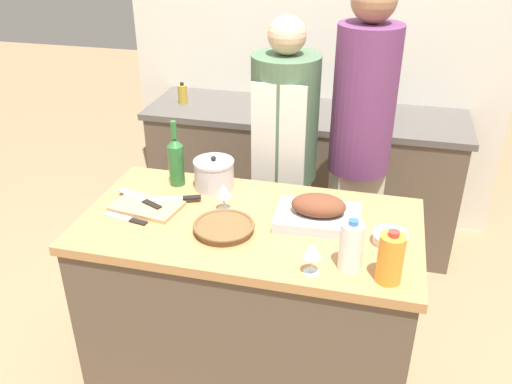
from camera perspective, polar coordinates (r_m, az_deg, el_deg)
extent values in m
plane|color=#9E7A56|center=(2.81, -0.57, -19.10)|extent=(12.00, 12.00, 0.00)
cube|color=brown|center=(2.51, -0.62, -12.38)|extent=(1.35, 0.71, 0.87)
cube|color=#B27F4C|center=(2.24, -0.68, -3.55)|extent=(1.39, 0.73, 0.04)
cube|color=brown|center=(3.67, 4.88, 1.57)|extent=(1.97, 0.58, 0.85)
cube|color=#56514C|center=(3.49, 5.18, 8.10)|extent=(2.03, 0.60, 0.04)
cube|color=silver|center=(3.71, 6.37, 15.79)|extent=(2.53, 0.10, 2.55)
cube|color=#BCBCC1|center=(2.23, 6.52, -2.69)|extent=(0.35, 0.25, 0.04)
ellipsoid|color=brown|center=(2.20, 6.60, -1.40)|extent=(0.23, 0.15, 0.09)
cylinder|color=brown|center=(2.16, -3.40, -3.84)|extent=(0.23, 0.23, 0.03)
torus|color=brown|center=(2.15, -3.41, -3.49)|extent=(0.25, 0.25, 0.01)
cube|color=tan|center=(2.37, -11.39, -1.44)|extent=(0.31, 0.22, 0.02)
cylinder|color=#B7B7BC|center=(2.47, -4.43, 1.77)|extent=(0.18, 0.18, 0.12)
cylinder|color=#B7B7BC|center=(2.44, -4.49, 3.17)|extent=(0.18, 0.18, 0.01)
sphere|color=black|center=(2.43, -4.50, 3.56)|extent=(0.02, 0.02, 0.02)
cylinder|color=beige|center=(2.15, 13.93, -4.77)|extent=(0.13, 0.13, 0.04)
torus|color=beige|center=(2.14, 13.99, -4.35)|extent=(0.14, 0.14, 0.02)
cylinder|color=orange|center=(1.91, 13.96, -6.81)|extent=(0.09, 0.09, 0.18)
cylinder|color=red|center=(1.85, 14.32, -4.27)|extent=(0.04, 0.04, 0.02)
cylinder|color=white|center=(1.94, 9.99, -5.67)|extent=(0.09, 0.09, 0.18)
cylinder|color=#3360B2|center=(1.89, 10.24, -3.15)|extent=(0.04, 0.04, 0.02)
cylinder|color=#28662D|center=(2.51, -8.38, 2.81)|extent=(0.07, 0.07, 0.19)
cone|color=#28662D|center=(2.46, -8.56, 5.22)|extent=(0.07, 0.07, 0.04)
cylinder|color=#28662D|center=(2.44, -8.66, 6.49)|extent=(0.03, 0.03, 0.08)
cylinder|color=silver|center=(1.95, 5.84, -8.43)|extent=(0.06, 0.06, 0.00)
cylinder|color=silver|center=(1.93, 5.89, -7.61)|extent=(0.01, 0.01, 0.07)
cone|color=silver|center=(1.89, 5.98, -6.10)|extent=(0.06, 0.06, 0.06)
cylinder|color=silver|center=(2.31, -3.35, -1.83)|extent=(0.06, 0.06, 0.00)
cylinder|color=silver|center=(2.30, -3.38, -1.15)|extent=(0.01, 0.01, 0.06)
cone|color=silver|center=(2.27, -3.42, 0.14)|extent=(0.06, 0.06, 0.06)
cube|color=#B7B7BC|center=(2.44, -12.88, -0.30)|extent=(0.16, 0.10, 0.01)
cube|color=black|center=(2.35, -10.87, -1.27)|extent=(0.10, 0.07, 0.01)
cube|color=#B7B7BC|center=(2.38, -9.27, -0.74)|extent=(0.13, 0.08, 0.01)
cube|color=black|center=(2.38, -6.77, -0.58)|extent=(0.08, 0.05, 0.01)
cube|color=#B7B7BC|center=(2.33, -14.29, -2.52)|extent=(0.13, 0.06, 0.01)
cube|color=black|center=(2.27, -12.28, -3.10)|extent=(0.08, 0.04, 0.01)
cube|color=#333842|center=(3.40, 11.77, 7.95)|extent=(0.18, 0.14, 0.06)
cylinder|color=#B7B7BC|center=(3.37, 11.53, 9.36)|extent=(0.13, 0.13, 0.11)
cube|color=#333842|center=(3.36, 13.06, 9.80)|extent=(0.05, 0.08, 0.19)
cube|color=#333842|center=(3.32, 12.22, 12.22)|extent=(0.17, 0.08, 0.10)
cylinder|color=#B28E2D|center=(3.64, 1.44, 10.46)|extent=(0.06, 0.06, 0.13)
cylinder|color=black|center=(3.61, 1.46, 11.60)|extent=(0.02, 0.02, 0.02)
cylinder|color=#B28E2D|center=(3.64, -7.74, 10.15)|extent=(0.06, 0.06, 0.12)
cylinder|color=black|center=(3.62, -7.81, 11.20)|extent=(0.02, 0.02, 0.02)
cylinder|color=#332D28|center=(3.50, 4.02, 9.79)|extent=(0.05, 0.05, 0.14)
cylinder|color=black|center=(3.48, 4.06, 11.05)|extent=(0.02, 0.02, 0.02)
cube|color=beige|center=(3.10, 2.75, -4.59)|extent=(0.28, 0.20, 0.77)
cylinder|color=#4C6B4C|center=(2.78, 3.08, 7.77)|extent=(0.35, 0.35, 0.64)
sphere|color=#DBAD89|center=(2.66, 3.32, 16.17)|extent=(0.19, 0.19, 0.19)
cube|color=silver|center=(2.71, 2.20, 2.95)|extent=(0.27, 0.02, 0.82)
cube|color=beige|center=(3.03, 9.92, -4.85)|extent=(0.29, 0.25, 0.86)
cylinder|color=#663360|center=(2.69, 11.31, 9.43)|extent=(0.31, 0.31, 0.72)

